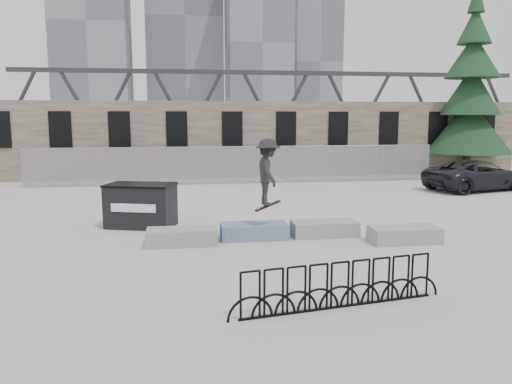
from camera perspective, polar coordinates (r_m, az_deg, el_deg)
ground at (r=14.94m, az=3.01°, el=-5.45°), size 120.00×120.00×0.00m
stone_wall at (r=30.61m, az=-2.95°, el=6.08°), size 36.00×2.58×4.50m
chainlink_fence at (r=26.98m, az=-2.18°, el=3.14°), size 22.06×0.06×2.02m
planter_far_left at (r=14.48m, az=-8.47°, el=-4.99°), size 2.00×0.90×0.46m
planter_center_left at (r=15.00m, az=-0.22°, el=-4.41°), size 2.00×0.90×0.46m
planter_center_right at (r=15.49m, az=7.82°, el=-4.08°), size 2.00×0.90×0.46m
planter_offset at (r=15.19m, az=16.61°, el=-4.62°), size 2.00×0.90×0.46m
dumpster at (r=16.95m, az=-13.01°, el=-1.46°), size 2.47×1.91×1.44m
bike_rack at (r=9.83m, az=9.56°, el=-10.52°), size 4.43×0.83×0.90m
spruce_tree at (r=33.46m, az=23.30°, el=9.71°), size 5.12×5.12×11.50m
skyline_towers at (r=109.38m, az=-7.60°, el=17.66°), size 58.00×28.00×48.00m
truss_bridge at (r=70.39m, az=2.25°, el=9.10°), size 70.00×3.00×9.80m
suv at (r=27.02m, az=23.93°, el=1.78°), size 5.79×3.67×1.49m
skateboarder at (r=14.50m, az=1.35°, el=2.30°), size 0.80×1.30×2.13m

